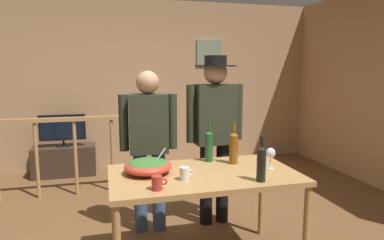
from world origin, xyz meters
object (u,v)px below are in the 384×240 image
wine_bottle_amber (234,147)px  tv_console (65,160)px  wine_glass (271,154)px  person_standing_left (149,139)px  salad_bowl (148,166)px  mug_red (157,183)px  wine_bottle_green (209,145)px  serving_table (204,182)px  mug_white (185,174)px  stair_railing (73,146)px  flat_screen_tv (62,128)px  wine_bottle_dark (261,163)px  person_standing_right (215,125)px  framed_picture (209,53)px

wine_bottle_amber → tv_console: bearing=122.3°
wine_glass → person_standing_left: 1.18m
tv_console → salad_bowl: salad_bowl is taller
mug_red → person_standing_left: person_standing_left is taller
wine_glass → wine_bottle_green: wine_bottle_green is taller
serving_table → mug_red: bearing=-145.2°
tv_console → mug_white: 3.25m
stair_railing → mug_red: 2.33m
flat_screen_tv → wine_bottle_dark: bearing=-61.3°
wine_glass → serving_table: bearing=176.2°
wine_bottle_amber → wine_bottle_green: size_ratio=1.02×
stair_railing → person_standing_right: (1.47, -1.18, 0.40)m
flat_screen_tv → serving_table: bearing=-64.2°
framed_picture → tv_console: bearing=-173.0°
tv_console → wine_glass: wine_glass is taller
serving_table → mug_red: 0.52m
stair_railing → wine_bottle_amber: 2.29m
salad_bowl → wine_bottle_dark: size_ratio=1.11×
wine_bottle_green → mug_red: (-0.55, -0.59, -0.09)m
framed_picture → wine_bottle_dark: 3.61m
wine_bottle_dark → mug_red: bearing=179.0°
wine_glass → wine_bottle_amber: 0.32m
flat_screen_tv → person_standing_left: size_ratio=0.41×
stair_railing → framed_picture: bearing=29.1°
mug_red → serving_table: bearing=34.8°
framed_picture → wine_bottle_green: size_ratio=1.29×
wine_bottle_dark → person_standing_right: size_ratio=0.19×
stair_railing → person_standing_left: size_ratio=1.77×
stair_railing → mug_white: 2.27m
mug_red → tv_console: bearing=106.8°
tv_console → wine_glass: bearing=-56.3°
salad_bowl → person_standing_right: (0.76, 0.65, 0.19)m
framed_picture → flat_screen_tv: bearing=-172.3°
serving_table → salad_bowl: bearing=167.7°
serving_table → person_standing_left: person_standing_left is taller
serving_table → mug_red: mug_red is taller
flat_screen_tv → wine_glass: wine_glass is taller
stair_railing → mug_white: size_ratio=26.03×
stair_railing → tv_console: (-0.22, 0.91, -0.42)m
serving_table → wine_bottle_green: wine_bottle_green is taller
mug_white → tv_console: bearing=111.5°
flat_screen_tv → wine_glass: (1.91, -2.84, 0.19)m
wine_glass → person_standing_left: size_ratio=0.11×
wine_bottle_amber → wine_bottle_green: (-0.18, 0.12, -0.00)m
salad_bowl → wine_bottle_green: wine_bottle_green is taller
stair_railing → tv_console: stair_railing is taller
wine_bottle_green → flat_screen_tv: bearing=120.9°
wine_bottle_green → mug_red: 0.81m
stair_railing → salad_bowl: 1.97m
wine_bottle_green → framed_picture: bearing=72.5°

